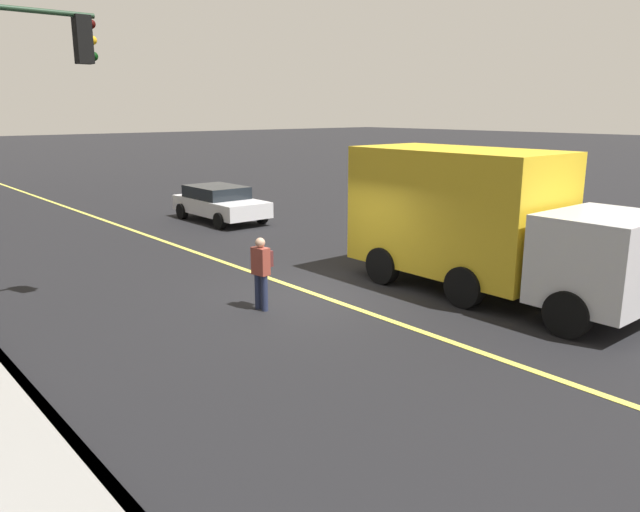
{
  "coord_description": "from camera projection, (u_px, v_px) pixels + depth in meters",
  "views": [
    {
      "loc": [
        -10.3,
        8.63,
        4.14
      ],
      "look_at": [
        -2.25,
        1.82,
        1.62
      ],
      "focal_mm": 34.38,
      "sensor_mm": 36.0,
      "label": 1
    }
  ],
  "objects": [
    {
      "name": "ground",
      "position": [
        317.0,
        295.0,
        14.03
      ],
      "size": [
        200.0,
        200.0,
        0.0
      ],
      "primitive_type": "plane",
      "color": "black"
    },
    {
      "name": "curb_edge",
      "position": [
        8.0,
        368.0,
        9.91
      ],
      "size": [
        80.0,
        0.16,
        0.15
      ],
      "primitive_type": "cube",
      "color": "slate",
      "rests_on": "ground"
    },
    {
      "name": "car_white",
      "position": [
        220.0,
        202.0,
        23.29
      ],
      "size": [
        4.26,
        2.03,
        1.32
      ],
      "color": "silver",
      "rests_on": "ground"
    },
    {
      "name": "lane_stripe_center",
      "position": [
        317.0,
        295.0,
        14.03
      ],
      "size": [
        80.0,
        0.16,
        0.01
      ],
      "primitive_type": "cube",
      "color": "#D8CC4C",
      "rests_on": "ground"
    },
    {
      "name": "truck_yellow",
      "position": [
        482.0,
        220.0,
        13.9
      ],
      "size": [
        6.95,
        2.64,
        3.27
      ],
      "color": "silver",
      "rests_on": "ground"
    },
    {
      "name": "pedestrian_with_backpack",
      "position": [
        262.0,
        268.0,
        12.83
      ],
      "size": [
        0.4,
        0.4,
        1.56
      ],
      "color": "#262D4C",
      "rests_on": "ground"
    }
  ]
}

